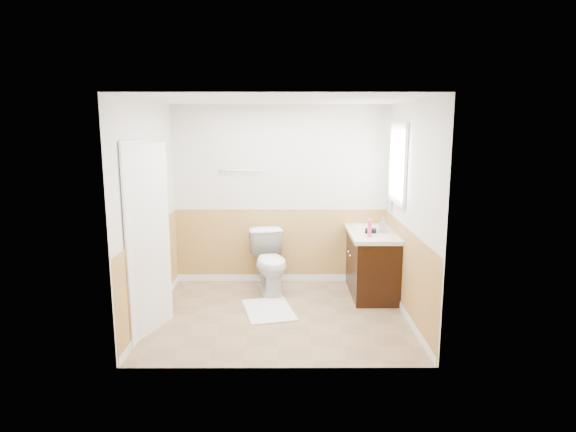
{
  "coord_description": "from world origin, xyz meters",
  "views": [
    {
      "loc": [
        0.08,
        -5.54,
        2.24
      ],
      "look_at": [
        0.1,
        0.25,
        1.15
      ],
      "focal_mm": 30.68,
      "sensor_mm": 36.0,
      "label": 1
    }
  ],
  "objects_px": {
    "lotion_bottle": "(370,229)",
    "bath_mat": "(269,310)",
    "soap_dispenser": "(383,225)",
    "vanity_cabinet": "(372,265)",
    "toilet": "(270,262)"
  },
  "relations": [
    {
      "from": "bath_mat",
      "to": "lotion_bottle",
      "type": "bearing_deg",
      "value": 13.22
    },
    {
      "from": "vanity_cabinet",
      "to": "lotion_bottle",
      "type": "height_order",
      "value": "lotion_bottle"
    },
    {
      "from": "toilet",
      "to": "lotion_bottle",
      "type": "distance_m",
      "value": 1.43
    },
    {
      "from": "soap_dispenser",
      "to": "vanity_cabinet",
      "type": "bearing_deg",
      "value": 156.27
    },
    {
      "from": "lotion_bottle",
      "to": "bath_mat",
      "type": "bearing_deg",
      "value": -166.78
    },
    {
      "from": "lotion_bottle",
      "to": "soap_dispenser",
      "type": "distance_m",
      "value": 0.35
    },
    {
      "from": "lotion_bottle",
      "to": "toilet",
      "type": "bearing_deg",
      "value": 161.48
    },
    {
      "from": "bath_mat",
      "to": "toilet",
      "type": "bearing_deg",
      "value": 90.0
    },
    {
      "from": "vanity_cabinet",
      "to": "lotion_bottle",
      "type": "relative_size",
      "value": 5.0
    },
    {
      "from": "vanity_cabinet",
      "to": "lotion_bottle",
      "type": "bearing_deg",
      "value": -106.81
    },
    {
      "from": "toilet",
      "to": "vanity_cabinet",
      "type": "relative_size",
      "value": 0.75
    },
    {
      "from": "lotion_bottle",
      "to": "vanity_cabinet",
      "type": "bearing_deg",
      "value": 73.19
    },
    {
      "from": "toilet",
      "to": "soap_dispenser",
      "type": "bearing_deg",
      "value": -18.46
    },
    {
      "from": "toilet",
      "to": "bath_mat",
      "type": "bearing_deg",
      "value": -103.01
    },
    {
      "from": "bath_mat",
      "to": "vanity_cabinet",
      "type": "relative_size",
      "value": 0.73
    }
  ]
}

